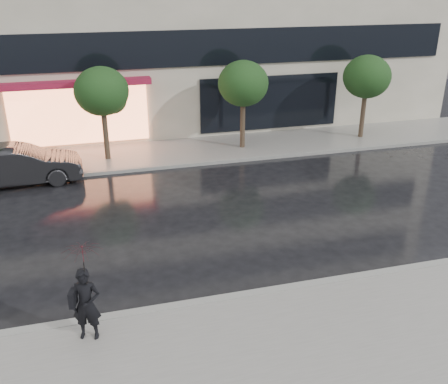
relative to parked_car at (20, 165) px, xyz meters
name	(u,v)px	position (x,y,z in m)	size (l,w,h in m)	color
ground	(246,275)	(6.28, -8.30, -0.74)	(120.00, 120.00, 0.00)	black
sidewalk_near	(294,355)	(6.28, -11.55, -0.68)	(60.00, 4.50, 0.12)	slate
sidewalk_far	(176,152)	(6.28, 1.95, -0.68)	(60.00, 3.50, 0.12)	slate
curb_near	(258,294)	(6.28, -9.30, -0.67)	(60.00, 0.25, 0.14)	gray
curb_far	(184,165)	(6.28, 0.20, -0.67)	(60.00, 0.25, 0.14)	gray
tree_mid_west	(103,93)	(3.34, 1.73, 2.18)	(2.20, 2.20, 3.99)	#33261C
tree_mid_east	(244,85)	(9.34, 1.73, 2.18)	(2.20, 2.20, 3.99)	#33261C
tree_far_east	(368,78)	(15.34, 1.73, 2.18)	(2.20, 2.20, 3.99)	#33261C
parked_car	(20,165)	(0.00, 0.00, 0.00)	(1.57, 4.49, 1.48)	black
pedestrian_with_umbrella	(85,281)	(2.28, -9.90, 0.79)	(1.01, 1.02, 2.25)	black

